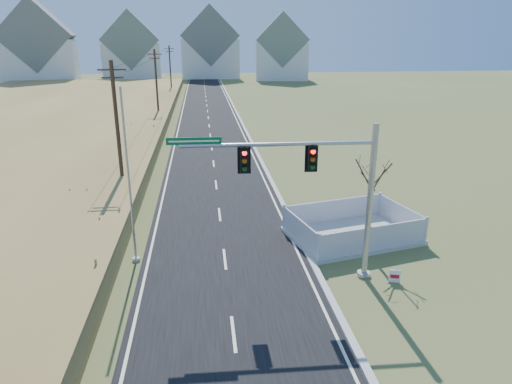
% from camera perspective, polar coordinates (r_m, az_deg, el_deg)
% --- Properties ---
extents(ground, '(260.00, 260.00, 0.00)m').
position_cam_1_polar(ground, '(19.19, -3.27, -13.93)').
color(ground, '#535B2C').
rests_on(ground, ground).
extents(road, '(8.00, 180.00, 0.06)m').
position_cam_1_polar(road, '(66.94, -6.05, 9.75)').
color(road, black).
rests_on(road, ground).
extents(curb, '(0.30, 180.00, 0.18)m').
position_cam_1_polar(curb, '(67.12, -2.46, 9.91)').
color(curb, '#B2AFA8').
rests_on(curb, ground).
extents(reed_marsh, '(38.00, 110.00, 1.30)m').
position_cam_1_polar(reed_marsh, '(61.49, -29.04, 7.31)').
color(reed_marsh, '#AA8F4D').
rests_on(reed_marsh, ground).
extents(utility_pole_near, '(1.80, 0.26, 9.00)m').
position_cam_1_polar(utility_pole_near, '(32.15, -16.95, 7.78)').
color(utility_pole_near, '#422D1E').
rests_on(utility_pole_near, ground).
extents(utility_pole_mid, '(1.80, 0.26, 9.00)m').
position_cam_1_polar(utility_pole_mid, '(61.66, -12.33, 13.03)').
color(utility_pole_mid, '#422D1E').
rests_on(utility_pole_mid, ground).
extents(utility_pole_far, '(1.80, 0.26, 9.00)m').
position_cam_1_polar(utility_pole_far, '(91.49, -10.66, 14.86)').
color(utility_pole_far, '#422D1E').
rests_on(utility_pole_far, ground).
extents(condo_nw, '(17.69, 13.38, 19.05)m').
position_cam_1_polar(condo_nw, '(121.97, -25.53, 15.74)').
color(condo_nw, silver).
rests_on(condo_nw, ground).
extents(condo_nnw, '(14.93, 11.17, 17.03)m').
position_cam_1_polar(condo_nnw, '(125.37, -15.28, 16.53)').
color(condo_nnw, silver).
rests_on(condo_nnw, ground).
extents(condo_n, '(15.27, 10.20, 18.54)m').
position_cam_1_polar(condo_n, '(128.20, -5.76, 17.40)').
color(condo_n, silver).
rests_on(condo_n, ground).
extents(condo_ne, '(14.12, 10.51, 16.52)m').
position_cam_1_polar(condo_ne, '(121.99, 3.21, 17.03)').
color(condo_ne, silver).
rests_on(condo_ne, ground).
extents(traffic_signal_mast, '(8.84, 0.63, 7.03)m').
position_cam_1_polar(traffic_signal_mast, '(19.57, 9.04, 0.61)').
color(traffic_signal_mast, '#9EA0A5').
rests_on(traffic_signal_mast, ground).
extents(fence_enclosure, '(7.38, 5.83, 1.49)m').
position_cam_1_polar(fence_enclosure, '(25.39, 11.88, -5.03)').
color(fence_enclosure, '#B7B5AD').
rests_on(fence_enclosure, ground).
extents(open_sign, '(0.48, 0.18, 0.61)m').
position_cam_1_polar(open_sign, '(21.43, 16.94, -10.04)').
color(open_sign, white).
rests_on(open_sign, ground).
extents(flagpole, '(0.38, 0.38, 8.37)m').
position_cam_1_polar(flagpole, '(22.00, -15.43, -0.53)').
color(flagpole, '#B7B5AD').
rests_on(flagpole, ground).
extents(bare_tree, '(1.94, 1.94, 5.14)m').
position_cam_1_polar(bare_tree, '(22.66, 14.39, 2.24)').
color(bare_tree, '#4C3F33').
rests_on(bare_tree, ground).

